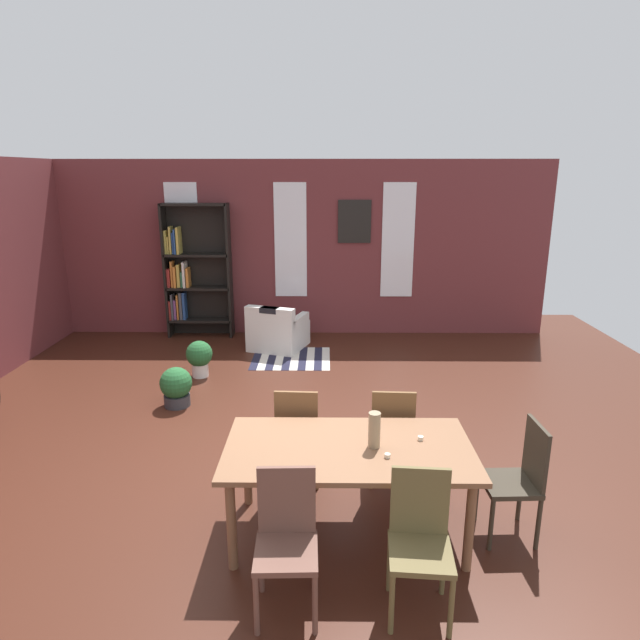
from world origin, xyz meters
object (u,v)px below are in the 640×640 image
at_px(dining_table, 349,456).
at_px(dining_chair_near_right, 420,538).
at_px(potted_plant_by_shelf, 199,356).
at_px(potted_plant_corner, 176,386).
at_px(dining_chair_head_right, 519,476).
at_px(armchair_white, 277,332).
at_px(vase_on_table, 374,430).
at_px(bookshelf_tall, 192,272).
at_px(dining_chair_near_left, 286,537).
at_px(dining_chair_far_right, 392,432).
at_px(dining_chair_far_left, 298,432).

bearing_deg(dining_table, dining_chair_near_right, -59.30).
distance_m(potted_plant_by_shelf, potted_plant_corner, 0.99).
relative_size(dining_chair_head_right, armchair_white, 0.93).
bearing_deg(dining_chair_near_right, vase_on_table, 108.28).
bearing_deg(vase_on_table, bookshelf_tall, 116.25).
distance_m(vase_on_table, dining_chair_near_left, 1.03).
xyz_separation_m(dining_table, dining_chair_far_right, (0.42, 0.73, -0.17)).
height_order(armchair_white, potted_plant_corner, armchair_white).
xyz_separation_m(dining_table, bookshelf_tall, (-2.45, 5.36, 0.45)).
relative_size(dining_table, potted_plant_corner, 3.84).
bearing_deg(bookshelf_tall, dining_chair_near_left, -71.59).
relative_size(vase_on_table, potted_plant_corner, 0.57).
distance_m(dining_chair_far_left, armchair_white, 3.97).
bearing_deg(dining_chair_far_right, dining_chair_near_right, -89.63).
distance_m(dining_chair_near_left, potted_plant_corner, 3.51).
distance_m(dining_chair_near_right, armchair_white, 5.56).
distance_m(dining_chair_head_right, potted_plant_corner, 4.10).
bearing_deg(dining_chair_far_left, potted_plant_by_shelf, 119.51).
xyz_separation_m(dining_chair_head_right, potted_plant_corner, (-3.32, 2.40, -0.26)).
height_order(dining_chair_far_right, armchair_white, dining_chair_far_right).
distance_m(dining_chair_far_right, armchair_white, 4.17).
bearing_deg(dining_chair_near_left, dining_chair_far_right, 59.67).
bearing_deg(vase_on_table, dining_table, 180.00).
relative_size(vase_on_table, armchair_white, 0.27).
distance_m(dining_chair_near_right, dining_chair_near_left, 0.86).
bearing_deg(dining_chair_far_right, dining_chair_head_right, -38.86).
bearing_deg(potted_plant_by_shelf, dining_chair_far_right, -48.50).
bearing_deg(dining_chair_near_left, dining_table, 59.49).
relative_size(bookshelf_tall, armchair_white, 2.24).
xyz_separation_m(dining_chair_near_left, potted_plant_by_shelf, (-1.51, 4.12, -0.22)).
relative_size(armchair_white, potted_plant_corner, 2.07).
distance_m(armchair_white, potted_plant_by_shelf, 1.60).
bearing_deg(vase_on_table, armchair_white, 103.86).
xyz_separation_m(vase_on_table, dining_chair_far_right, (0.23, 0.73, -0.39)).
bearing_deg(dining_chair_far_right, armchair_white, 109.34).
bearing_deg(dining_chair_head_right, vase_on_table, -179.85).
relative_size(vase_on_table, bookshelf_tall, 0.12).
xyz_separation_m(dining_chair_head_right, potted_plant_by_shelf, (-3.26, 3.39, -0.22)).
bearing_deg(armchair_white, dining_chair_near_right, -75.53).
bearing_deg(dining_chair_head_right, bookshelf_tall, 125.14).
xyz_separation_m(dining_chair_near_right, armchair_white, (-1.39, 5.38, -0.23)).
bearing_deg(dining_chair_near_right, potted_plant_corner, 127.83).
relative_size(vase_on_table, dining_chair_near_right, 0.29).
relative_size(dining_chair_near_right, potted_plant_corner, 1.93).
xyz_separation_m(bookshelf_tall, armchair_white, (1.50, -0.71, -0.86)).
xyz_separation_m(dining_table, dining_chair_near_left, (-0.43, -0.73, -0.17)).
height_order(armchair_white, potted_plant_by_shelf, armchair_white).
bearing_deg(potted_plant_by_shelf, potted_plant_corner, -93.62).
bearing_deg(dining_chair_near_left, dining_chair_far_left, 90.04).
relative_size(vase_on_table, dining_chair_far_right, 0.29).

